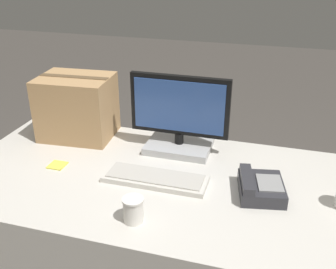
% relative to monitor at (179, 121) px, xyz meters
% --- Properties ---
extents(office_desk, '(1.80, 0.90, 0.73)m').
position_rel_monitor_xyz_m(office_desk, '(-0.01, -0.28, -0.52)').
color(office_desk, beige).
rests_on(office_desk, ground_plane).
extents(monitor, '(0.48, 0.23, 0.38)m').
position_rel_monitor_xyz_m(monitor, '(0.00, 0.00, 0.00)').
color(monitor, '#B7B7B7').
rests_on(monitor, office_desk).
extents(keyboard, '(0.45, 0.16, 0.03)m').
position_rel_monitor_xyz_m(keyboard, '(-0.02, -0.31, -0.14)').
color(keyboard, beige).
rests_on(keyboard, office_desk).
extents(desk_phone, '(0.21, 0.24, 0.08)m').
position_rel_monitor_xyz_m(desk_phone, '(0.41, -0.29, -0.12)').
color(desk_phone, '#2D2D33').
rests_on(desk_phone, office_desk).
extents(paper_cup_left, '(0.08, 0.08, 0.10)m').
position_rel_monitor_xyz_m(paper_cup_left, '(-0.02, -0.59, -0.11)').
color(paper_cup_left, white).
rests_on(paper_cup_left, office_desk).
extents(cardboard_box, '(0.38, 0.30, 0.32)m').
position_rel_monitor_xyz_m(cardboard_box, '(-0.55, 0.01, 0.01)').
color(cardboard_box, tan).
rests_on(cardboard_box, office_desk).
extents(sticky_note_pad, '(0.07, 0.07, 0.01)m').
position_rel_monitor_xyz_m(sticky_note_pad, '(-0.49, -0.31, -0.15)').
color(sticky_note_pad, '#E5DB4C').
rests_on(sticky_note_pad, office_desk).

